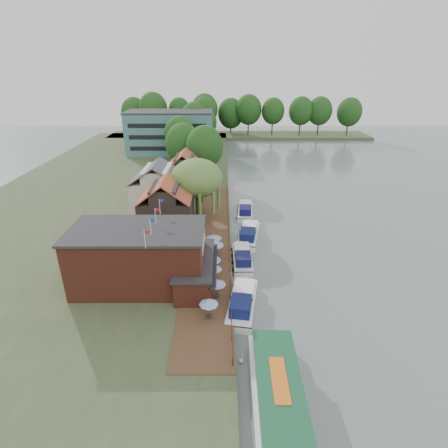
{
  "coord_description": "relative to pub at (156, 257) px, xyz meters",
  "views": [
    {
      "loc": [
        -6.12,
        -36.83,
        25.02
      ],
      "look_at": [
        -6.0,
        12.0,
        3.0
      ],
      "focal_mm": 28.0,
      "sensor_mm": 36.0,
      "label": 1
    }
  ],
  "objects": [
    {
      "name": "cottage_c",
      "position": [
        0.0,
        34.0,
        0.6
      ],
      "size": [
        7.6,
        7.6,
        8.5
      ],
      "primitive_type": null,
      "color": "black",
      "rests_on": "land_bank"
    },
    {
      "name": "swan",
      "position": [
        9.5,
        -11.6,
        -4.43
      ],
      "size": [
        0.44,
        0.44,
        0.44
      ],
      "primitive_type": "sphere",
      "color": "white",
      "rests_on": "ground"
    },
    {
      "name": "bank_tree_3",
      "position": [
        -1.4,
        79.47,
        3.4
      ],
      "size": [
        8.71,
        8.71,
        14.11
      ],
      "primitive_type": null,
      "color": "#143811",
      "rests_on": "land_bank"
    },
    {
      "name": "cruiser_2",
      "position": [
        11.92,
        13.69,
        -3.44
      ],
      "size": [
        4.87,
        10.37,
        2.42
      ],
      "primitive_type": null,
      "rotation": [
        0.0,
        0.0,
        -0.17
      ],
      "color": "white",
      "rests_on": "ground"
    },
    {
      "name": "umbrella_1",
      "position": [
        7.17,
        -3.22,
        -2.36
      ],
      "size": [
        2.06,
        2.06,
        2.38
      ],
      "primitive_type": null,
      "color": "navy",
      "rests_on": "quay_deck"
    },
    {
      "name": "bank_tree_1",
      "position": [
        -1.76,
        49.12,
        2.36
      ],
      "size": [
        8.7,
        8.7,
        12.02
      ],
      "primitive_type": null,
      "color": "#143811",
      "rests_on": "land_bank"
    },
    {
      "name": "umbrella_2",
      "position": [
        6.76,
        -0.04,
        -2.36
      ],
      "size": [
        1.97,
        1.97,
        2.38
      ],
      "primitive_type": null,
      "color": "navy",
      "rests_on": "quay_deck"
    },
    {
      "name": "bank_tree_5",
      "position": [
        1.28,
        93.95,
        3.65
      ],
      "size": [
        8.57,
        8.57,
        14.6
      ],
      "primitive_type": null,
      "color": "#143811",
      "rests_on": "land_bank"
    },
    {
      "name": "willow",
      "position": [
        3.5,
        20.0,
        1.56
      ],
      "size": [
        8.6,
        8.6,
        10.43
      ],
      "primitive_type": null,
      "color": "#476B2D",
      "rests_on": "land_bank"
    },
    {
      "name": "tour_boat",
      "position": [
        12.15,
        -17.17,
        -3.0
      ],
      "size": [
        4.53,
        15.14,
        3.29
      ],
      "primitive_type": null,
      "rotation": [
        0.0,
        0.0,
        -0.02
      ],
      "color": "silver",
      "rests_on": "ground"
    },
    {
      "name": "cruiser_0",
      "position": [
        10.04,
        -3.66,
        -3.45
      ],
      "size": [
        4.75,
        10.3,
        2.4
      ],
      "primitive_type": null,
      "rotation": [
        0.0,
        0.0,
        -0.16
      ],
      "color": "white",
      "rests_on": "ground"
    },
    {
      "name": "pub",
      "position": [
        0.0,
        0.0,
        0.0
      ],
      "size": [
        20.0,
        11.0,
        7.3
      ],
      "primitive_type": null,
      "color": "maroon",
      "rests_on": "land_bank"
    },
    {
      "name": "bank_tree_2",
      "position": [
        -4.01,
        60.74,
        2.44
      ],
      "size": [
        8.19,
        8.19,
        12.19
      ],
      "primitive_type": null,
      "color": "#143811",
      "rests_on": "land_bank"
    },
    {
      "name": "ground",
      "position": [
        14.0,
        1.0,
        -4.65
      ],
      "size": [
        260.0,
        260.0,
        0.0
      ],
      "primitive_type": "plane",
      "color": "#54625D",
      "rests_on": "ground"
    },
    {
      "name": "umbrella_0",
      "position": [
        6.4,
        -6.76,
        -2.36
      ],
      "size": [
        2.01,
        2.01,
        2.38
      ],
      "primitive_type": null,
      "color": "#1C479B",
      "rests_on": "quay_deck"
    },
    {
      "name": "quay_deck",
      "position": [
        6.0,
        11.0,
        -3.6
      ],
      "size": [
        6.0,
        50.0,
        0.1
      ],
      "primitive_type": "cube",
      "color": "#47301E",
      "rests_on": "land_bank"
    },
    {
      "name": "cottage_a",
      "position": [
        -1.0,
        15.0,
        0.6
      ],
      "size": [
        8.6,
        7.6,
        8.5
      ],
      "primitive_type": null,
      "color": "black",
      "rests_on": "land_bank"
    },
    {
      "name": "cruiser_1",
      "position": [
        10.53,
        6.48,
        -3.56
      ],
      "size": [
        3.06,
        9.17,
        2.18
      ],
      "primitive_type": null,
      "rotation": [
        0.0,
        0.0,
        0.01
      ],
      "color": "silver",
      "rests_on": "ground"
    },
    {
      "name": "umbrella_5",
      "position": [
        6.51,
        8.24,
        -2.36
      ],
      "size": [
        2.35,
        2.35,
        2.38
      ],
      "primitive_type": null,
      "color": "navy",
      "rests_on": "quay_deck"
    },
    {
      "name": "cottage_b",
      "position": [
        -4.0,
        25.0,
        0.6
      ],
      "size": [
        9.6,
        8.6,
        8.5
      ],
      "primitive_type": null,
      "color": "beige",
      "rests_on": "land_bank"
    },
    {
      "name": "bank_tree_4",
      "position": [
        2.07,
        87.54,
        1.79
      ],
      "size": [
        7.3,
        7.3,
        10.87
      ],
      "primitive_type": null,
      "color": "#143811",
      "rests_on": "land_bank"
    },
    {
      "name": "land_bank",
      "position": [
        -16.0,
        36.0,
        -4.15
      ],
      "size": [
        50.0,
        140.0,
        1.0
      ],
      "primitive_type": "cube",
      "color": "#384728",
      "rests_on": "ground"
    },
    {
      "name": "umbrella_4",
      "position": [
        6.76,
        6.13,
        -2.36
      ],
      "size": [
        2.42,
        2.42,
        2.38
      ],
      "primitive_type": null,
      "color": "navy",
      "rests_on": "quay_deck"
    },
    {
      "name": "hotel_block",
      "position": [
        -8.0,
        71.0,
        2.5
      ],
      "size": [
        25.4,
        12.4,
        12.3
      ],
      "primitive_type": null,
      "color": "#38666B",
      "rests_on": "land_bank"
    },
    {
      "name": "quay_rail",
      "position": [
        8.7,
        11.5,
        -3.15
      ],
      "size": [
        0.2,
        49.0,
        1.0
      ],
      "primitive_type": null,
      "color": "black",
      "rests_on": "land_bank"
    },
    {
      "name": "cruiser_3",
      "position": [
        11.97,
        23.81,
        -3.51
      ],
      "size": [
        3.79,
        9.69,
        2.28
      ],
      "primitive_type": null,
      "rotation": [
        0.0,
        0.0,
        -0.08
      ],
      "color": "silver",
      "rests_on": "ground"
    },
    {
      "name": "umbrella_3",
      "position": [
        6.41,
        2.13,
        -2.36
      ],
      "size": [
        2.45,
        2.45,
        2.38
      ],
      "primitive_type": null,
      "color": "navy",
      "rests_on": "quay_deck"
    },
    {
      "name": "bank_tree_0",
      "position": [
        3.75,
        42.3,
        2.59
      ],
      "size": [
        8.3,
        8.3,
        12.48
      ],
      "primitive_type": null,
      "color": "#143811",
      "rests_on": "land_bank"
    }
  ]
}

